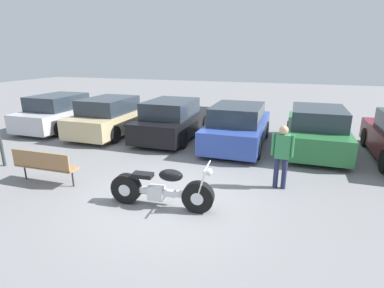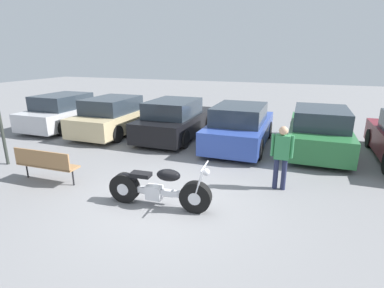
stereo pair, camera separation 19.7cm
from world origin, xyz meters
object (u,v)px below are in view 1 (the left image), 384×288
parked_car_silver (62,112)px  parked_car_champagne (112,117)px  parked_car_blue (238,127)px  parked_car_green (316,130)px  motorcycle (160,189)px  park_bench (44,164)px  parked_car_black (173,120)px  person_standing (282,152)px

parked_car_silver → parked_car_champagne: (2.62, -0.09, 0.00)m
parked_car_blue → parked_car_silver: bearing=178.8°
parked_car_green → parked_car_silver: bearing=-179.1°
motorcycle → park_bench: bearing=177.4°
motorcycle → parked_car_green: 6.36m
parked_car_silver → park_bench: 6.40m
parked_car_blue → park_bench: 6.32m
motorcycle → parked_car_champagne: 6.84m
park_bench → parked_car_black: bearing=75.4°
person_standing → parked_car_blue: bearing=116.8°
parked_car_silver → park_bench: (3.88, -5.09, -0.15)m
motorcycle → parked_car_green: parked_car_green is taller
park_bench → person_standing: person_standing is taller
motorcycle → parked_car_black: size_ratio=0.54×
parked_car_green → park_bench: size_ratio=2.51×
parked_car_champagne → parked_car_blue: same height
motorcycle → parked_car_silver: bearing=143.7°
parked_car_champagne → parked_car_green: same height
parked_car_blue → parked_car_green: bearing=7.1°
parked_car_green → parked_car_black: bearing=-179.5°
parked_car_champagne → parked_car_black: same height
parked_car_champagne → parked_car_blue: bearing=-0.9°
motorcycle → parked_car_blue: (0.74, 5.06, 0.28)m
parked_car_champagne → parked_car_blue: size_ratio=1.00×
parked_car_silver → person_standing: person_standing is taller
motorcycle → person_standing: bearing=37.0°
parked_car_blue → parked_car_green: (2.62, 0.33, 0.00)m
parked_car_green → motorcycle: bearing=-122.0°
person_standing → parked_car_champagne: bearing=154.1°
park_bench → parked_car_green: bearing=38.5°
parked_car_silver → parked_car_black: same height
motorcycle → park_bench: 3.24m
parked_car_blue → motorcycle: bearing=-98.4°
parked_car_champagne → person_standing: bearing=-25.9°
motorcycle → parked_car_black: (-1.88, 5.35, 0.28)m
parked_car_black → parked_car_green: bearing=0.5°
motorcycle → parked_car_black: bearing=109.3°
parked_car_silver → parked_car_green: (10.48, 0.16, 0.00)m
parked_car_silver → person_standing: 10.11m
motorcycle → parked_car_champagne: parked_car_champagne is taller
motorcycle → park_bench: size_ratio=1.35×
motorcycle → parked_car_blue: 5.12m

